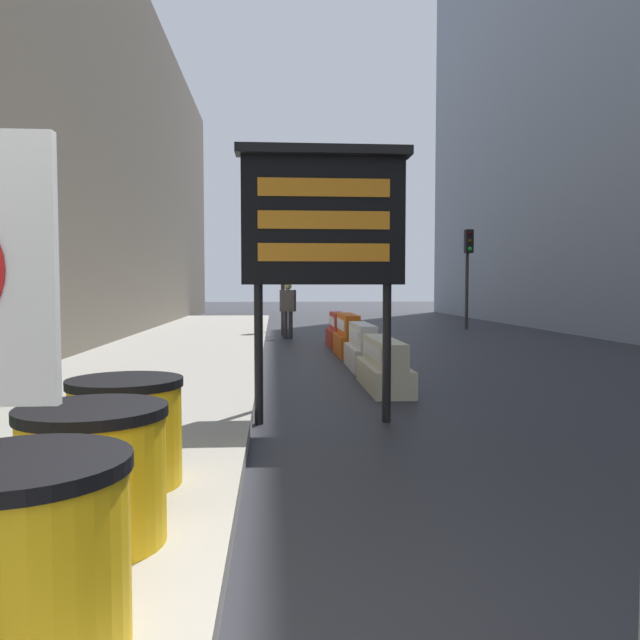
% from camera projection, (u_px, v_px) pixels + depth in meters
% --- Properties ---
extents(building_left_facade, '(0.40, 50.40, 11.10)m').
position_uv_depth(building_left_facade, '(37.00, 66.00, 11.28)').
color(building_left_facade, '#706656').
rests_on(building_left_facade, ground_plane).
extents(barrel_drum_foreground, '(0.81, 0.81, 0.76)m').
position_uv_depth(barrel_drum_foreground, '(25.00, 556.00, 2.38)').
color(barrel_drum_foreground, yellow).
rests_on(barrel_drum_foreground, sidewalk_left).
extents(barrel_drum_middle, '(0.81, 0.81, 0.76)m').
position_uv_depth(barrel_drum_middle, '(93.00, 475.00, 3.40)').
color(barrel_drum_middle, yellow).
rests_on(barrel_drum_middle, sidewalk_left).
extents(barrel_drum_back, '(0.81, 0.81, 0.76)m').
position_uv_depth(barrel_drum_back, '(126.00, 431.00, 4.41)').
color(barrel_drum_back, yellow).
rests_on(barrel_drum_back, sidewalk_left).
extents(message_board, '(1.96, 0.36, 3.12)m').
position_uv_depth(message_board, '(323.00, 221.00, 7.03)').
color(message_board, black).
rests_on(message_board, ground_plane).
extents(jersey_barrier_cream, '(0.58, 2.06, 0.77)m').
position_uv_depth(jersey_barrier_cream, '(384.00, 367.00, 9.52)').
color(jersey_barrier_cream, beige).
rests_on(jersey_barrier_cream, ground_plane).
extents(jersey_barrier_white, '(0.52, 1.74, 0.86)m').
position_uv_depth(jersey_barrier_white, '(362.00, 349.00, 11.84)').
color(jersey_barrier_white, silver).
rests_on(jersey_barrier_white, ground_plane).
extents(jersey_barrier_orange_far, '(0.53, 1.85, 0.94)m').
position_uv_depth(jersey_barrier_orange_far, '(348.00, 337.00, 14.13)').
color(jersey_barrier_orange_far, orange).
rests_on(jersey_barrier_orange_far, ground_plane).
extents(jersey_barrier_red_striped, '(0.53, 1.69, 0.88)m').
position_uv_depth(jersey_barrier_red_striped, '(338.00, 331.00, 16.28)').
color(jersey_barrier_red_striped, red).
rests_on(jersey_barrier_red_striped, ground_plane).
extents(traffic_cone_near, '(0.38, 0.38, 0.67)m').
position_uv_depth(traffic_cone_near, '(333.00, 331.00, 17.24)').
color(traffic_cone_near, black).
rests_on(traffic_cone_near, ground_plane).
extents(traffic_light_near_curb, '(0.28, 0.45, 3.69)m').
position_uv_depth(traffic_light_near_curb, '(283.00, 251.00, 19.60)').
color(traffic_light_near_curb, '#2D2D30').
rests_on(traffic_light_near_curb, ground_plane).
extents(traffic_light_far_side, '(0.28, 0.45, 3.60)m').
position_uv_depth(traffic_light_far_side, '(468.00, 257.00, 22.47)').
color(traffic_light_far_side, '#2D2D30').
rests_on(traffic_light_far_side, ground_plane).
extents(pedestrian_worker, '(0.50, 0.38, 1.68)m').
position_uv_depth(pedestrian_worker, '(288.00, 305.00, 18.63)').
color(pedestrian_worker, '#333338').
rests_on(pedestrian_worker, ground_plane).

